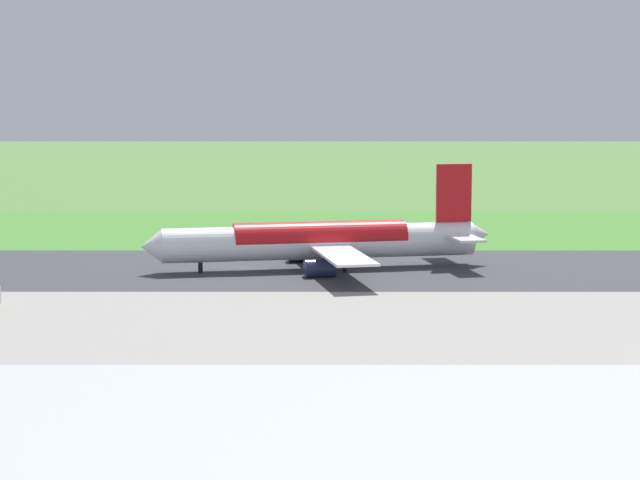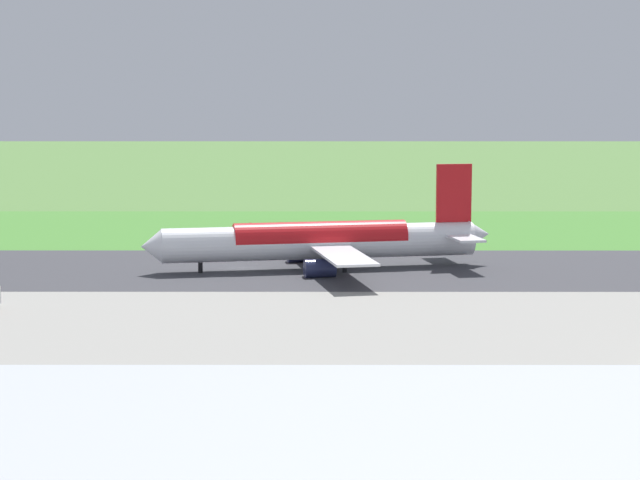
{
  "view_description": "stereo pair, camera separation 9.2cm",
  "coord_description": "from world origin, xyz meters",
  "views": [
    {
      "loc": [
        -11.98,
        179.85,
        28.25
      ],
      "look_at": [
        -11.81,
        0.0,
        4.5
      ],
      "focal_mm": 67.03,
      "sensor_mm": 36.0,
      "label": 1
    },
    {
      "loc": [
        -12.08,
        179.85,
        28.25
      ],
      "look_at": [
        -11.81,
        0.0,
        4.5
      ],
      "focal_mm": 67.03,
      "sensor_mm": 36.0,
      "label": 2
    }
  ],
  "objects": [
    {
      "name": "no_stopping_sign",
      "position": [
        1.0,
        -37.54,
        1.61
      ],
      "size": [
        0.6,
        0.1,
        2.73
      ],
      "color": "slate",
      "rests_on": "ground"
    },
    {
      "name": "grass_verge_foreground",
      "position": [
        0.0,
        -42.02,
        0.02
      ],
      "size": [
        600.0,
        80.0,
        0.04
      ],
      "primitive_type": "cube",
      "color": "#478534",
      "rests_on": "ground"
    },
    {
      "name": "traffic_cone_orange",
      "position": [
        8.4,
        -44.33,
        0.28
      ],
      "size": [
        0.4,
        0.4,
        0.55
      ],
      "primitive_type": "cone",
      "color": "orange",
      "rests_on": "ground"
    },
    {
      "name": "ground_plane",
      "position": [
        0.0,
        0.0,
        0.0
      ],
      "size": [
        800.0,
        800.0,
        0.0
      ],
      "primitive_type": "plane",
      "color": "#547F3D"
    },
    {
      "name": "apron_concrete",
      "position": [
        0.0,
        57.07,
        0.03
      ],
      "size": [
        440.0,
        110.0,
        0.05
      ],
      "primitive_type": "cube",
      "color": "gray",
      "rests_on": "ground"
    },
    {
      "name": "runway_asphalt",
      "position": [
        0.0,
        0.0,
        0.03
      ],
      "size": [
        600.0,
        40.22,
        0.06
      ],
      "primitive_type": "cube",
      "color": "#38383D",
      "rests_on": "ground"
    },
    {
      "name": "airliner_main",
      "position": [
        -12.18,
        -0.07,
        4.35
      ],
      "size": [
        53.83,
        44.33,
        15.88
      ],
      "color": "white",
      "rests_on": "ground"
    }
  ]
}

